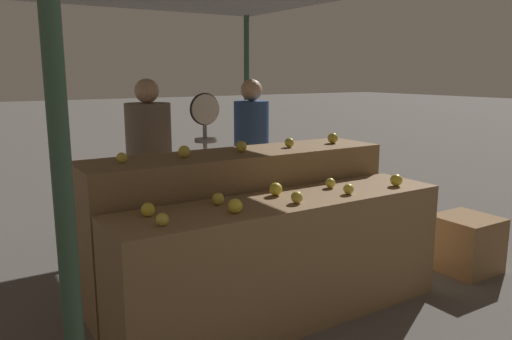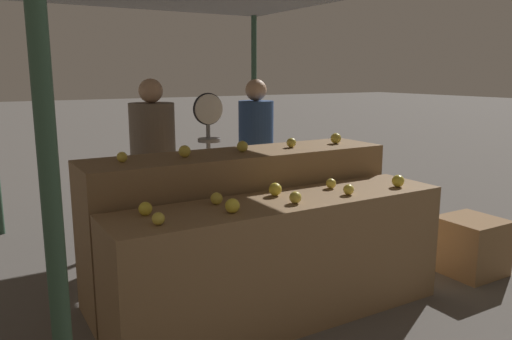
{
  "view_description": "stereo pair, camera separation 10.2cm",
  "coord_description": "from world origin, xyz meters",
  "views": [
    {
      "loc": [
        -1.85,
        -2.58,
        1.65
      ],
      "look_at": [
        -0.04,
        0.3,
        0.99
      ],
      "focal_mm": 35.0,
      "sensor_mm": 36.0,
      "label": 1
    },
    {
      "loc": [
        -1.77,
        -2.63,
        1.65
      ],
      "look_at": [
        -0.04,
        0.3,
        0.99
      ],
      "focal_mm": 35.0,
      "sensor_mm": 36.0,
      "label": 2
    }
  ],
  "objects": [
    {
      "name": "apple_back_4",
      "position": [
        0.9,
        0.59,
        1.12
      ],
      "size": [
        0.09,
        0.09,
        0.09
      ],
      "primitive_type": "sphere",
      "color": "gold",
      "rests_on": "display_counter_back"
    },
    {
      "name": "wooden_crate_side",
      "position": [
        1.79,
        -0.12,
        0.23
      ],
      "size": [
        0.47,
        0.47,
        0.47
      ],
      "primitive_type": "cube",
      "color": "olive",
      "rests_on": "ground_plane"
    },
    {
      "name": "produce_scale",
      "position": [
        0.06,
        1.29,
        1.08
      ],
      "size": [
        0.28,
        0.2,
        1.49
      ],
      "color": "#99999E",
      "rests_on": "ground_plane"
    },
    {
      "name": "person_customer_left",
      "position": [
        0.72,
        1.6,
        0.92
      ],
      "size": [
        0.4,
        0.4,
        1.59
      ],
      "rotation": [
        0.0,
        0.0,
        2.98
      ],
      "color": "#2D2D38",
      "rests_on": "ground_plane"
    },
    {
      "name": "apple_front_7",
      "position": [
        -0.0,
        0.12,
        0.88
      ],
      "size": [
        0.09,
        0.09,
        0.09
      ],
      "primitive_type": "sphere",
      "color": "gold",
      "rests_on": "display_counter_front"
    },
    {
      "name": "display_counter_back",
      "position": [
        0.0,
        0.6,
        0.54
      ],
      "size": [
        2.36,
        0.55,
        1.07
      ],
      "primitive_type": "cube",
      "color": "olive",
      "rests_on": "ground_plane"
    },
    {
      "name": "apple_back_3",
      "position": [
        0.46,
        0.6,
        1.11
      ],
      "size": [
        0.08,
        0.08,
        0.08
      ],
      "primitive_type": "sphere",
      "color": "gold",
      "rests_on": "display_counter_back"
    },
    {
      "name": "person_vendor_at_scale",
      "position": [
        -0.33,
        1.61,
        0.91
      ],
      "size": [
        0.53,
        0.53,
        1.61
      ],
      "rotation": [
        0.0,
        0.0,
        2.71
      ],
      "color": "#2D2D38",
      "rests_on": "ground_plane"
    },
    {
      "name": "apple_front_3",
      "position": [
        0.44,
        -0.11,
        0.88
      ],
      "size": [
        0.07,
        0.07,
        0.07
      ],
      "primitive_type": "sphere",
      "color": "yellow",
      "rests_on": "display_counter_front"
    },
    {
      "name": "apple_front_0",
      "position": [
        -0.9,
        -0.12,
        0.88
      ],
      "size": [
        0.07,
        0.07,
        0.07
      ],
      "primitive_type": "sphere",
      "color": "gold",
      "rests_on": "display_counter_front"
    },
    {
      "name": "ground_plane",
      "position": [
        0.0,
        0.0,
        0.0
      ],
      "size": [
        60.0,
        60.0,
        0.0
      ],
      "primitive_type": "plane",
      "color": "#59544F"
    },
    {
      "name": "apple_front_6",
      "position": [
        -0.44,
        0.11,
        0.88
      ],
      "size": [
        0.08,
        0.08,
        0.08
      ],
      "primitive_type": "sphere",
      "color": "gold",
      "rests_on": "display_counter_front"
    },
    {
      "name": "apple_front_5",
      "position": [
        -0.91,
        0.1,
        0.88
      ],
      "size": [
        0.08,
        0.08,
        0.08
      ],
      "primitive_type": "sphere",
      "color": "gold",
      "rests_on": "display_counter_front"
    },
    {
      "name": "apple_back_0",
      "position": [
        -0.89,
        0.61,
        1.11
      ],
      "size": [
        0.07,
        0.07,
        0.07
      ],
      "primitive_type": "sphere",
      "color": "yellow",
      "rests_on": "display_counter_back"
    },
    {
      "name": "apple_front_2",
      "position": [
        0.0,
        -0.12,
        0.88
      ],
      "size": [
        0.08,
        0.08,
        0.08
      ],
      "primitive_type": "sphere",
      "color": "gold",
      "rests_on": "display_counter_front"
    },
    {
      "name": "apple_back_1",
      "position": [
        -0.45,
        0.59,
        1.12
      ],
      "size": [
        0.08,
        0.08,
        0.08
      ],
      "primitive_type": "sphere",
      "color": "yellow",
      "rests_on": "display_counter_back"
    },
    {
      "name": "display_counter_front",
      "position": [
        0.0,
        0.0,
        0.42
      ],
      "size": [
        2.36,
        0.55,
        0.84
      ],
      "primitive_type": "cube",
      "color": "olive",
      "rests_on": "ground_plane"
    },
    {
      "name": "apple_back_2",
      "position": [
        0.01,
        0.59,
        1.11
      ],
      "size": [
        0.08,
        0.08,
        0.08
      ],
      "primitive_type": "sphere",
      "color": "gold",
      "rests_on": "display_counter_back"
    },
    {
      "name": "apple_front_1",
      "position": [
        -0.45,
        -0.11,
        0.88
      ],
      "size": [
        0.09,
        0.09,
        0.09
      ],
      "primitive_type": "sphere",
      "color": "gold",
      "rests_on": "display_counter_front"
    },
    {
      "name": "apple_front_8",
      "position": [
        0.46,
        0.1,
        0.88
      ],
      "size": [
        0.07,
        0.07,
        0.07
      ],
      "primitive_type": "sphere",
      "color": "yellow",
      "rests_on": "display_counter_front"
    },
    {
      "name": "apple_front_4",
      "position": [
        0.91,
        -0.11,
        0.88
      ],
      "size": [
        0.09,
        0.09,
        0.09
      ],
      "primitive_type": "sphere",
      "color": "gold",
      "rests_on": "display_counter_front"
    }
  ]
}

